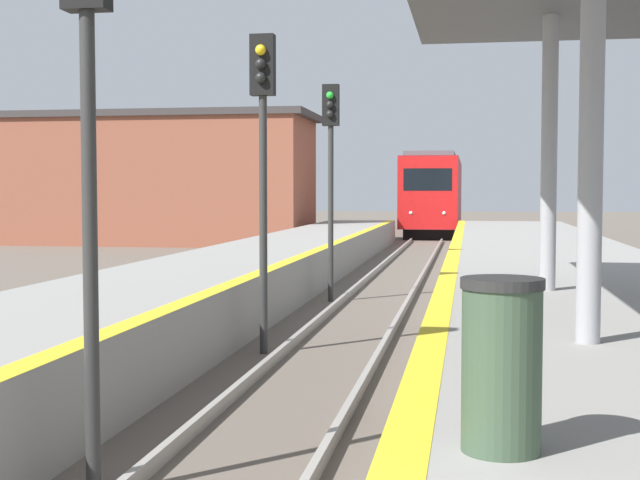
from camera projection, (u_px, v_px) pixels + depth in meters
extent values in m
cube|color=black|center=(434.00, 228.00, 51.02)|extent=(2.46, 14.98, 0.55)
cube|color=maroon|center=(434.00, 192.00, 50.90)|extent=(2.90, 16.64, 3.58)
cube|color=red|center=(428.00, 193.00, 42.79)|extent=(2.84, 0.16, 3.50)
cube|color=black|center=(428.00, 179.00, 42.69)|extent=(2.32, 0.06, 1.07)
cube|color=#59595E|center=(435.00, 159.00, 50.79)|extent=(2.46, 15.81, 0.24)
sphere|color=white|center=(411.00, 213.00, 42.92)|extent=(0.18, 0.18, 0.18)
sphere|color=white|center=(444.00, 213.00, 42.65)|extent=(0.18, 0.18, 0.18)
cylinder|color=#2D2D2D|center=(90.00, 257.00, 7.06)|extent=(0.12, 0.12, 3.87)
cylinder|color=#2D2D2D|center=(263.00, 226.00, 13.34)|extent=(0.12, 0.12, 3.87)
cube|color=black|center=(263.00, 65.00, 13.21)|extent=(0.36, 0.20, 0.90)
sphere|color=yellow|center=(261.00, 50.00, 13.07)|extent=(0.16, 0.16, 0.16)
sphere|color=black|center=(261.00, 64.00, 13.08)|extent=(0.16, 0.16, 0.16)
sphere|color=black|center=(261.00, 78.00, 13.09)|extent=(0.16, 0.16, 0.16)
cylinder|color=#2D2D2D|center=(331.00, 214.00, 19.60)|extent=(0.12, 0.12, 3.87)
cube|color=black|center=(331.00, 105.00, 19.47)|extent=(0.36, 0.20, 0.90)
sphere|color=green|center=(330.00, 95.00, 19.32)|extent=(0.16, 0.16, 0.16)
sphere|color=black|center=(330.00, 105.00, 19.34)|extent=(0.16, 0.16, 0.16)
sphere|color=black|center=(330.00, 114.00, 19.35)|extent=(0.16, 0.16, 0.16)
cylinder|color=#99999E|center=(591.00, 135.00, 8.40)|extent=(0.23, 0.23, 3.96)
cylinder|color=#99999E|center=(549.00, 154.00, 12.86)|extent=(0.23, 0.23, 3.96)
cylinder|color=#384C38|center=(502.00, 370.00, 4.96)|extent=(0.44, 0.44, 0.92)
cylinder|color=#262626|center=(503.00, 283.00, 4.93)|extent=(0.47, 0.47, 0.06)
cube|color=brown|center=(157.00, 182.00, 40.86)|extent=(13.92, 5.50, 5.63)
cube|color=#383333|center=(156.00, 117.00, 40.69)|extent=(14.61, 5.78, 0.30)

